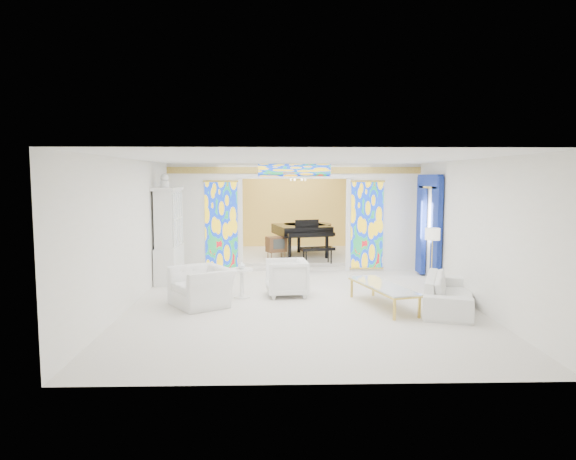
{
  "coord_description": "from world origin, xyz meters",
  "views": [
    {
      "loc": [
        -0.56,
        -12.3,
        2.64
      ],
      "look_at": [
        -0.22,
        0.2,
        1.34
      ],
      "focal_mm": 32.0,
      "sensor_mm": 36.0,
      "label": 1
    }
  ],
  "objects_px": {
    "armchair_right": "(286,278)",
    "coffee_table": "(383,287)",
    "china_cabinet": "(169,236)",
    "armchair_left": "(201,287)",
    "tv_console": "(276,244)",
    "grand_piano": "(305,230)",
    "sofa": "(450,292)"
  },
  "relations": [
    {
      "from": "armchair_left",
      "to": "tv_console",
      "type": "xyz_separation_m",
      "value": [
        1.57,
        4.93,
        0.22
      ]
    },
    {
      "from": "armchair_right",
      "to": "sofa",
      "type": "bearing_deg",
      "value": 63.6
    },
    {
      "from": "china_cabinet",
      "to": "coffee_table",
      "type": "bearing_deg",
      "value": -29.21
    },
    {
      "from": "tv_console",
      "to": "coffee_table",
      "type": "bearing_deg",
      "value": -91.18
    },
    {
      "from": "armchair_left",
      "to": "tv_console",
      "type": "height_order",
      "value": "tv_console"
    },
    {
      "from": "china_cabinet",
      "to": "tv_console",
      "type": "bearing_deg",
      "value": 42.11
    },
    {
      "from": "armchair_left",
      "to": "sofa",
      "type": "relative_size",
      "value": 0.52
    },
    {
      "from": "sofa",
      "to": "grand_piano",
      "type": "height_order",
      "value": "grand_piano"
    },
    {
      "from": "china_cabinet",
      "to": "armchair_left",
      "type": "height_order",
      "value": "china_cabinet"
    },
    {
      "from": "armchair_left",
      "to": "grand_piano",
      "type": "distance_m",
      "value": 6.2
    },
    {
      "from": "coffee_table",
      "to": "tv_console",
      "type": "height_order",
      "value": "tv_console"
    },
    {
      "from": "tv_console",
      "to": "grand_piano",
      "type": "bearing_deg",
      "value": 15.33
    },
    {
      "from": "tv_console",
      "to": "armchair_right",
      "type": "bearing_deg",
      "value": -110.83
    },
    {
      "from": "armchair_left",
      "to": "china_cabinet",
      "type": "bearing_deg",
      "value": 171.61
    },
    {
      "from": "china_cabinet",
      "to": "sofa",
      "type": "xyz_separation_m",
      "value": [
        6.17,
        -2.9,
        -0.83
      ]
    },
    {
      "from": "tv_console",
      "to": "armchair_left",
      "type": "bearing_deg",
      "value": -131.3
    },
    {
      "from": "coffee_table",
      "to": "grand_piano",
      "type": "distance_m",
      "value": 6.06
    },
    {
      "from": "armchair_right",
      "to": "coffee_table",
      "type": "distance_m",
      "value": 2.2
    },
    {
      "from": "grand_piano",
      "to": "sofa",
      "type": "bearing_deg",
      "value": -80.99
    },
    {
      "from": "sofa",
      "to": "coffee_table",
      "type": "relative_size",
      "value": 1.07
    },
    {
      "from": "tv_console",
      "to": "china_cabinet",
      "type": "bearing_deg",
      "value": -161.57
    },
    {
      "from": "armchair_left",
      "to": "grand_piano",
      "type": "bearing_deg",
      "value": 123.11
    },
    {
      "from": "armchair_left",
      "to": "sofa",
      "type": "height_order",
      "value": "armchair_left"
    },
    {
      "from": "sofa",
      "to": "grand_piano",
      "type": "distance_m",
      "value": 6.63
    },
    {
      "from": "china_cabinet",
      "to": "tv_console",
      "type": "xyz_separation_m",
      "value": [
        2.72,
        2.46,
        -0.56
      ]
    },
    {
      "from": "grand_piano",
      "to": "tv_console",
      "type": "bearing_deg",
      "value": -154.68
    },
    {
      "from": "sofa",
      "to": "coffee_table",
      "type": "distance_m",
      "value": 1.32
    },
    {
      "from": "armchair_right",
      "to": "tv_console",
      "type": "relative_size",
      "value": 1.32
    },
    {
      "from": "armchair_right",
      "to": "grand_piano",
      "type": "distance_m",
      "value": 4.94
    },
    {
      "from": "armchair_right",
      "to": "coffee_table",
      "type": "relative_size",
      "value": 0.42
    },
    {
      "from": "coffee_table",
      "to": "tv_console",
      "type": "relative_size",
      "value": 3.15
    },
    {
      "from": "armchair_right",
      "to": "coffee_table",
      "type": "bearing_deg",
      "value": 56.02
    }
  ]
}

